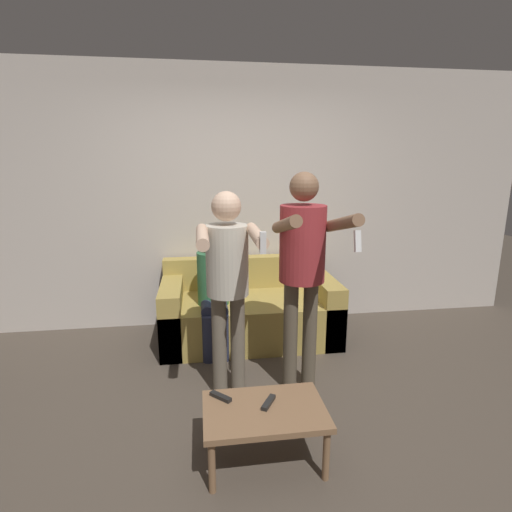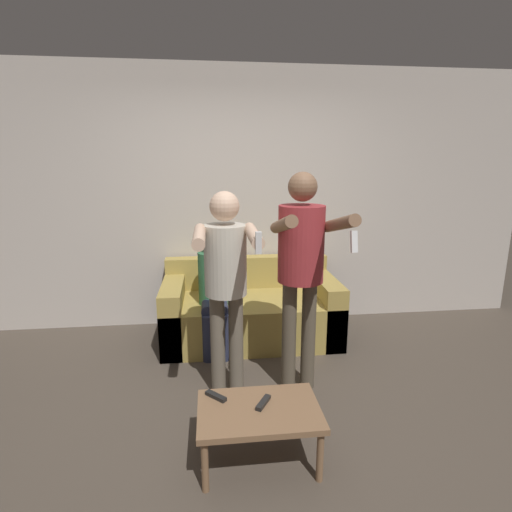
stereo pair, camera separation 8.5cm
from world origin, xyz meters
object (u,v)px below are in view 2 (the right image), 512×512
Objects in this scene: person_standing_right at (301,258)px; coffee_table at (259,415)px; remote_far at (216,396)px; person_standing_left at (226,273)px; person_seated at (214,284)px; remote_near at (263,403)px; couch at (250,311)px.

person_standing_right is 2.35× the size of coffee_table.
remote_far is (-0.25, 0.14, 0.05)m from coffee_table.
person_standing_left is at bearing -179.78° from person_standing_right.
remote_far is at bearing 151.34° from coffee_table.
person_seated is 7.91× the size of remote_near.
couch is 1.30m from person_standing_right.
person_seated is 1.42m from remote_far.
person_standing_right is 1.13m from coffee_table.
person_seated is (-0.36, -0.21, 0.37)m from couch.
person_standing_right is at bearing -74.50° from couch.
remote_near is at bearing -75.52° from person_standing_left.
couch is at bearing 76.88° from remote_far.
person_seated reaches higher than remote_far.
person_standing_left is 1.33× the size of person_seated.
person_standing_left reaches higher than remote_near.
coffee_table is at bearing -81.39° from person_seated.
remote_far is (-0.28, 0.10, 0.00)m from remote_near.
person_standing_right reaches higher than remote_near.
coffee_table is (-0.40, -0.74, -0.76)m from person_standing_right.
coffee_table is at bearing -118.64° from person_standing_right.
coffee_table is (-0.13, -1.74, 0.03)m from couch.
person_standing_left is 11.70× the size of remote_far.
person_seated is 8.78× the size of remote_far.
remote_far is at bearing -99.16° from person_standing_left.
person_seated is 1.54m from remote_near.
couch is at bearing 86.77° from remote_near.
person_seated is 1.63× the size of coffee_table.
remote_near is 0.29m from remote_far.
remote_near is at bearing -19.79° from remote_far.
remote_far is at bearing 160.21° from remote_near.
person_standing_right is at bearing 0.22° from person_standing_left.
person_standing_right is (0.28, -1.00, 0.79)m from couch.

